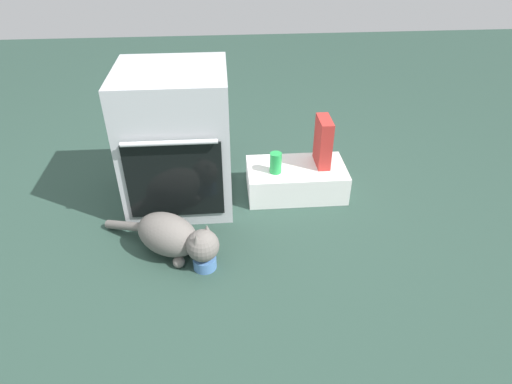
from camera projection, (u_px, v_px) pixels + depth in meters
ground at (197, 252)px, 2.19m from camera, size 8.00×8.00×0.00m
oven at (177, 139)px, 2.37m from camera, size 0.56×0.58×0.76m
pantry_cabinet at (296, 180)px, 2.58m from camera, size 0.56×0.32×0.17m
food_bowl at (205, 261)px, 2.09m from camera, size 0.11×0.11×0.08m
cat at (174, 237)px, 2.11m from camera, size 0.61×0.43×0.22m
soda_can at (276, 163)px, 2.46m from camera, size 0.07×0.07×0.12m
cereal_box at (323, 142)px, 2.49m from camera, size 0.07×0.18×0.28m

